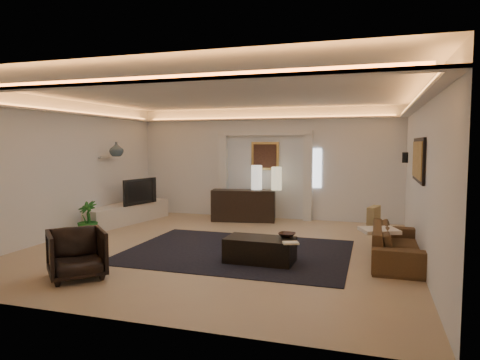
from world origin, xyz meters
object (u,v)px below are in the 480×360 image
(coffee_table, at_px, (260,250))
(armchair, at_px, (77,254))
(console, at_px, (243,206))
(sofa, at_px, (397,244))

(coffee_table, xyz_separation_m, armchair, (-2.36, -1.61, 0.16))
(coffee_table, bearing_deg, armchair, -144.65)
(console, distance_m, sofa, 4.56)
(console, bearing_deg, armchair, -110.60)
(sofa, bearing_deg, coffee_table, 108.83)
(coffee_table, height_order, armchair, armchair)
(console, bearing_deg, coffee_table, -78.85)
(sofa, bearing_deg, armchair, 117.71)
(sofa, bearing_deg, console, 51.72)
(coffee_table, distance_m, armchair, 2.86)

